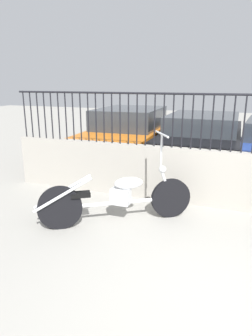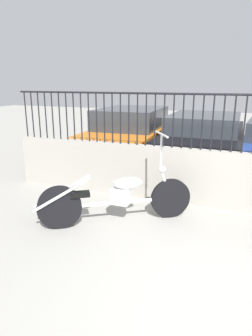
# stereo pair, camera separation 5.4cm
# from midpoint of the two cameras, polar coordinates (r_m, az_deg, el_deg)

# --- Properties ---
(ground_plane) EXTENTS (40.00, 40.00, 0.00)m
(ground_plane) POSITION_cam_midpoint_polar(r_m,az_deg,el_deg) (3.23, 20.01, -24.53)
(ground_plane) COLOR gray
(low_wall) EXTENTS (8.61, 0.18, 0.97)m
(low_wall) POSITION_cam_midpoint_polar(r_m,az_deg,el_deg) (5.23, 21.11, -2.50)
(low_wall) COLOR #9E998E
(low_wall) RESTS_ON ground_plane
(fence_railing) EXTENTS (8.61, 0.04, 0.92)m
(fence_railing) POSITION_cam_midpoint_polar(r_m,az_deg,el_deg) (5.02, 22.35, 9.15)
(fence_railing) COLOR black
(fence_railing) RESTS_ON low_wall
(motorcycle_white) EXTENTS (2.05, 1.41, 1.35)m
(motorcycle_white) POSITION_cam_midpoint_polar(r_m,az_deg,el_deg) (4.46, -3.53, -5.85)
(motorcycle_white) COLOR black
(motorcycle_white) RESTS_ON ground_plane
(car_orange) EXTENTS (1.93, 4.63, 1.38)m
(car_orange) POSITION_cam_midpoint_polar(r_m,az_deg,el_deg) (8.46, 0.92, 6.79)
(car_orange) COLOR black
(car_orange) RESTS_ON ground_plane
(car_black) EXTENTS (1.84, 4.52, 1.27)m
(car_black) POSITION_cam_midpoint_polar(r_m,az_deg,el_deg) (8.10, 14.21, 5.64)
(car_black) COLOR black
(car_black) RESTS_ON ground_plane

